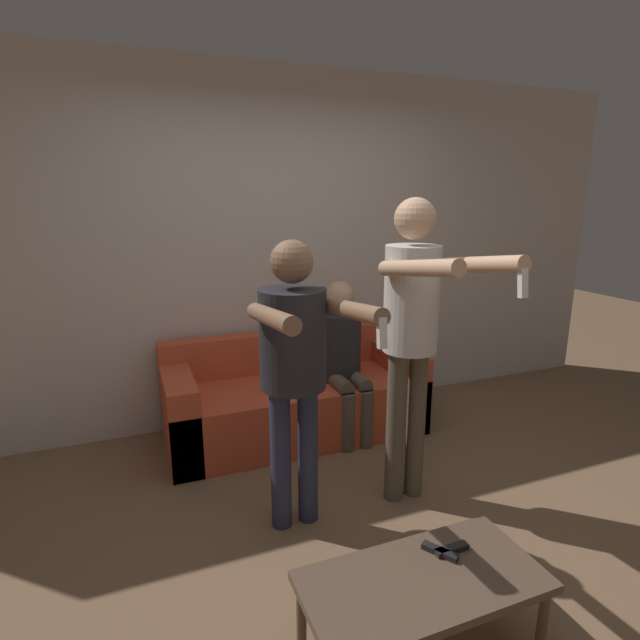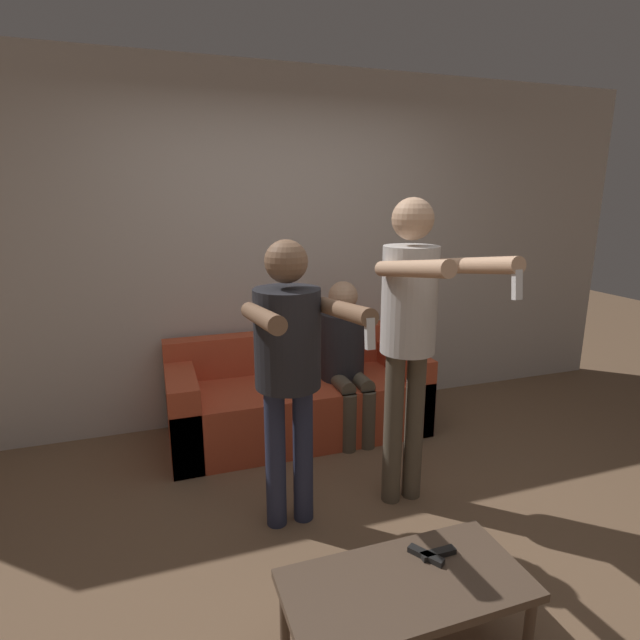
# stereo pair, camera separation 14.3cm
# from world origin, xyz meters

# --- Properties ---
(ground_plane) EXTENTS (14.00, 14.00, 0.00)m
(ground_plane) POSITION_xyz_m (0.00, 0.00, 0.00)
(ground_plane) COLOR brown
(wall_back) EXTENTS (6.40, 0.06, 2.70)m
(wall_back) POSITION_xyz_m (0.00, 1.80, 1.35)
(wall_back) COLOR beige
(wall_back) RESTS_ON ground_plane
(couch) EXTENTS (1.89, 0.77, 0.73)m
(couch) POSITION_xyz_m (0.03, 1.38, 0.27)
(couch) COLOR #C64C2D
(couch) RESTS_ON ground_plane
(person_standing_left) EXTENTS (0.46, 0.77, 1.56)m
(person_standing_left) POSITION_xyz_m (-0.32, 0.33, 0.98)
(person_standing_left) COLOR #282D47
(person_standing_left) RESTS_ON ground_plane
(person_standing_right) EXTENTS (0.42, 0.80, 1.76)m
(person_standing_right) POSITION_xyz_m (0.37, 0.32, 1.11)
(person_standing_right) COLOR brown
(person_standing_right) RESTS_ON ground_plane
(person_seated) EXTENTS (0.33, 0.54, 1.16)m
(person_seated) POSITION_xyz_m (0.36, 1.24, 0.64)
(person_seated) COLOR brown
(person_seated) RESTS_ON ground_plane
(coffee_table) EXTENTS (0.94, 0.45, 0.35)m
(coffee_table) POSITION_xyz_m (-0.12, -0.61, 0.31)
(coffee_table) COLOR brown
(coffee_table) RESTS_ON ground_plane
(remote_near) EXTENTS (0.15, 0.04, 0.02)m
(remote_near) POSITION_xyz_m (0.06, -0.53, 0.37)
(remote_near) COLOR black
(remote_near) RESTS_ON coffee_table
(remote_far) EXTENTS (0.11, 0.15, 0.02)m
(remote_far) POSITION_xyz_m (0.01, -0.53, 0.37)
(remote_far) COLOR black
(remote_far) RESTS_ON coffee_table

